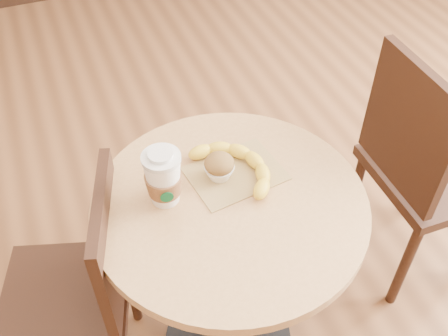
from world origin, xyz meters
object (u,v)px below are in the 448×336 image
at_px(chair_left, 83,287).
at_px(banana, 234,169).
at_px(muffin, 219,167).
at_px(coffee_cup, 163,179).
at_px(cafe_table, 229,252).
at_px(chair_right, 423,167).

distance_m(chair_left, banana, 0.56).
bearing_deg(chair_left, muffin, 106.75).
bearing_deg(coffee_cup, banana, 12.25).
bearing_deg(cafe_table, banana, 60.59).
bearing_deg(muffin, chair_left, 179.17).
bearing_deg(chair_right, chair_left, 91.61).
relative_size(chair_right, muffin, 11.45).
bearing_deg(cafe_table, muffin, 86.09).
xyz_separation_m(cafe_table, chair_right, (0.74, 0.10, -0.03)).
bearing_deg(muffin, banana, -8.70).
height_order(coffee_cup, banana, coffee_cup).
relative_size(muffin, banana, 0.31).
xyz_separation_m(chair_left, muffin, (0.41, -0.01, 0.34)).
height_order(cafe_table, muffin, muffin).
relative_size(cafe_table, banana, 2.93).
relative_size(chair_right, banana, 3.59).
distance_m(cafe_table, chair_left, 0.43).
bearing_deg(coffee_cup, chair_right, 10.08).
xyz_separation_m(coffee_cup, muffin, (0.15, 0.02, -0.03)).
height_order(cafe_table, chair_left, chair_left).
xyz_separation_m(cafe_table, banana, (0.05, 0.08, 0.24)).
xyz_separation_m(muffin, banana, (0.04, -0.01, -0.02)).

